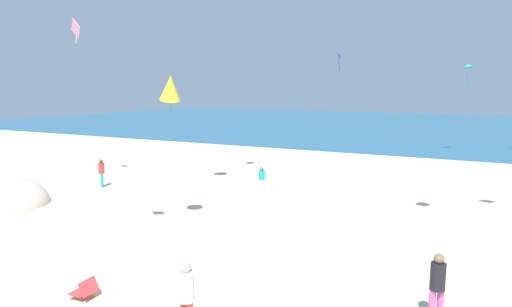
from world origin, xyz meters
TOP-DOWN VIEW (x-y plane):
  - ground_plane at (0.00, 10.00)m, footprint 120.00×120.00m
  - ocean_water at (0.00, 55.61)m, footprint 120.00×60.00m
  - beach_chair_far_left at (-0.68, -2.25)m, footprint 0.59×0.58m
  - person_0 at (-2.91, 13.00)m, footprint 0.60×0.69m
  - person_1 at (2.75, -2.62)m, footprint 0.44×0.44m
  - person_2 at (-9.86, 7.39)m, footprint 0.43×0.43m
  - person_3 at (7.52, 0.41)m, footprint 0.46×0.46m
  - kite_pink at (-11.67, 7.84)m, footprint 1.03×0.38m
  - kite_teal at (7.42, 28.63)m, footprint 0.93×0.97m
  - kite_yellow at (-1.99, 3.28)m, footprint 1.22×1.18m
  - kite_purple at (-3.42, 30.63)m, footprint 0.37×0.69m

SIDE VIEW (x-z plane):
  - ground_plane at x=0.00m, z-range 0.00..0.00m
  - ocean_water at x=0.00m, z-range 0.00..0.05m
  - beach_chair_far_left at x=-0.68m, z-range -0.02..0.51m
  - person_0 at x=-2.91m, z-range -0.10..0.67m
  - person_2 at x=-9.86m, z-range 0.12..1.65m
  - person_3 at x=7.52m, z-range 0.13..1.83m
  - person_1 at x=2.75m, z-range 0.14..1.90m
  - kite_yellow at x=-1.99m, z-range 4.66..6.08m
  - kite_teal at x=7.42m, z-range 6.09..7.95m
  - kite_purple at x=-3.42m, z-range 7.33..9.15m
  - kite_pink at x=-11.67m, z-range 7.87..9.20m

